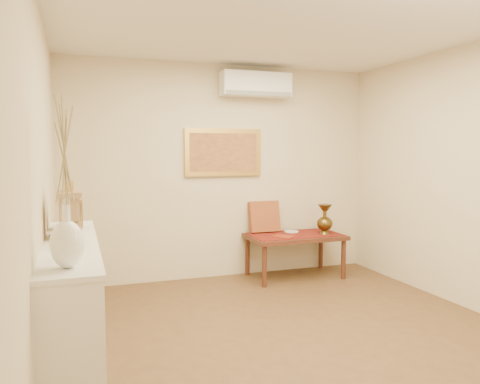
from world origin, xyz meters
name	(u,v)px	position (x,y,z in m)	size (l,w,h in m)	color
floor	(302,342)	(0.00, 0.00, 0.00)	(4.50, 4.50, 0.00)	brown
ceiling	(306,15)	(0.00, 0.00, 2.70)	(4.50, 4.50, 0.00)	silver
wall_back	(223,172)	(0.00, 2.25, 1.35)	(4.00, 0.02, 2.70)	beige
wall_left	(41,190)	(-2.00, 0.00, 1.35)	(0.02, 4.50, 2.70)	beige
white_vase	(65,181)	(-1.83, -0.78, 1.45)	(0.18, 0.18, 0.95)	white
candlestick	(69,240)	(-1.82, -0.53, 1.09)	(0.10, 0.10, 0.22)	silver
brass_urn_small	(72,230)	(-1.81, -0.18, 1.09)	(0.10, 0.10, 0.22)	brown
table_cloth	(295,234)	(0.85, 1.88, 0.55)	(1.14, 0.59, 0.01)	maroon
brass_urn_tall	(325,216)	(1.22, 1.78, 0.79)	(0.20, 0.20, 0.46)	brown
plate	(291,232)	(0.87, 2.03, 0.56)	(0.19, 0.19, 0.01)	white
menu	(284,237)	(0.63, 1.74, 0.56)	(0.18, 0.25, 0.01)	maroon
cushion	(264,217)	(0.54, 2.16, 0.76)	(0.40, 0.10, 0.40)	maroon
display_ledge	(72,309)	(-1.82, 0.00, 0.49)	(0.37, 2.02, 0.98)	white
mantel_clock	(70,213)	(-1.82, 0.21, 1.15)	(0.17, 0.36, 0.41)	#A48154
wooden_chest	(72,214)	(-1.81, 0.58, 1.10)	(0.16, 0.21, 0.24)	#A48154
low_table	(295,240)	(0.85, 1.88, 0.48)	(1.20, 0.70, 0.55)	#4F2517
painting	(223,152)	(0.00, 2.22, 1.60)	(1.00, 0.06, 0.60)	gold
ac_unit	(256,85)	(0.40, 2.12, 2.45)	(0.90, 0.25, 0.30)	white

